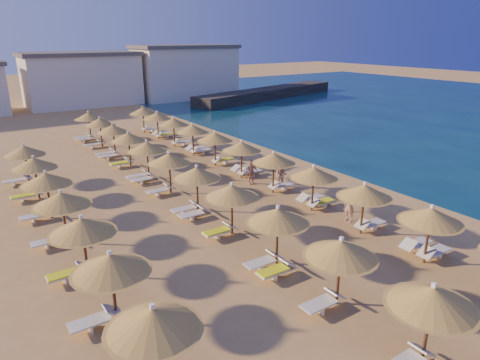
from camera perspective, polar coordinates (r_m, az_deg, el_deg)
ground at (r=22.29m, az=3.71°, el=-6.35°), size 220.00×220.00×0.00m
jetty at (r=69.67m, az=3.84°, el=11.48°), size 30.04×11.45×1.50m
hotel_blocks at (r=65.46m, az=-19.66°, el=12.61°), size 48.64×9.82×8.10m
parasol_row_east at (r=27.87m, az=2.25°, el=3.66°), size 2.72×41.86×2.72m
parasol_row_west at (r=25.18m, az=-7.72°, el=1.86°), size 2.72×41.86×2.72m
parasol_row_inland at (r=21.47m, az=-22.70°, el=-2.46°), size 2.72×24.07×2.72m
loungers at (r=25.76m, az=-5.15°, el=-2.02°), size 15.66×39.78×0.66m
beachgoer_a at (r=23.38m, az=14.44°, el=-3.35°), size 0.50×0.69×1.76m
beachgoer_c at (r=28.41m, az=1.47°, el=1.05°), size 1.04×0.77×1.64m
beachgoer_b at (r=27.87m, az=5.51°, el=0.62°), size 0.99×1.00×1.63m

